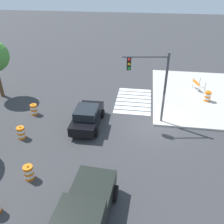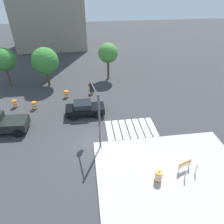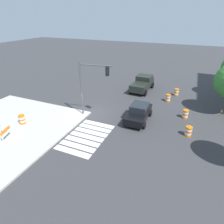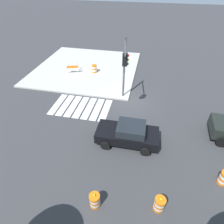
{
  "view_description": "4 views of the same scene",
  "coord_description": "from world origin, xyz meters",
  "px_view_note": "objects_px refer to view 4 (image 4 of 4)",
  "views": [
    {
      "loc": [
        -15.6,
        0.96,
        10.32
      ],
      "look_at": [
        -0.46,
        3.17,
        1.26
      ],
      "focal_mm": 37.91,
      "sensor_mm": 36.0,
      "label": 1
    },
    {
      "loc": [
        -0.21,
        -14.48,
        13.38
      ],
      "look_at": [
        2.09,
        2.49,
        1.8
      ],
      "focal_mm": 32.86,
      "sensor_mm": 36.0,
      "label": 2
    },
    {
      "loc": [
        15.72,
        9.27,
        9.47
      ],
      "look_at": [
        0.01,
        2.47,
        0.66
      ],
      "focal_mm": 30.36,
      "sensor_mm": 36.0,
      "label": 3
    },
    {
      "loc": [
        -1.51,
        14.31,
        10.02
      ],
      "look_at": [
        0.94,
        2.84,
        0.74
      ],
      "focal_mm": 29.87,
      "sensor_mm": 36.0,
      "label": 4
    }
  ],
  "objects_px": {
    "traffic_barrel_median_near": "(95,200)",
    "traffic_light_pole": "(125,64)",
    "construction_barricade": "(73,68)",
    "traffic_barrel_near_corner": "(224,178)",
    "traffic_barrel_on_sidewalk": "(94,69)",
    "traffic_barrel_median_far": "(159,204)",
    "sports_car": "(128,134)"
  },
  "relations": [
    {
      "from": "traffic_barrel_on_sidewalk",
      "to": "construction_barricade",
      "type": "bearing_deg",
      "value": 12.65
    },
    {
      "from": "construction_barricade",
      "to": "traffic_light_pole",
      "type": "distance_m",
      "value": 8.86
    },
    {
      "from": "traffic_light_pole",
      "to": "traffic_barrel_near_corner",
      "type": "bearing_deg",
      "value": 136.6
    },
    {
      "from": "traffic_barrel_on_sidewalk",
      "to": "construction_barricade",
      "type": "distance_m",
      "value": 2.49
    },
    {
      "from": "traffic_barrel_median_far",
      "to": "traffic_barrel_median_near",
      "type": "bearing_deg",
      "value": 8.8
    },
    {
      "from": "traffic_barrel_median_near",
      "to": "traffic_light_pole",
      "type": "distance_m",
      "value": 9.98
    },
    {
      "from": "traffic_barrel_near_corner",
      "to": "traffic_barrel_median_far",
      "type": "bearing_deg",
      "value": 32.26
    },
    {
      "from": "traffic_barrel_median_far",
      "to": "traffic_barrel_on_sidewalk",
      "type": "height_order",
      "value": "traffic_barrel_on_sidewalk"
    },
    {
      "from": "sports_car",
      "to": "construction_barricade",
      "type": "distance_m",
      "value": 12.19
    },
    {
      "from": "traffic_barrel_on_sidewalk",
      "to": "construction_barricade",
      "type": "xyz_separation_m",
      "value": [
        2.43,
        0.54,
        0.12
      ]
    },
    {
      "from": "traffic_barrel_median_far",
      "to": "traffic_barrel_near_corner",
      "type": "bearing_deg",
      "value": -147.74
    },
    {
      "from": "sports_car",
      "to": "traffic_barrel_near_corner",
      "type": "bearing_deg",
      "value": 160.86
    },
    {
      "from": "sports_car",
      "to": "traffic_barrel_on_sidewalk",
      "type": "distance_m",
      "value": 11.29
    },
    {
      "from": "sports_car",
      "to": "traffic_barrel_median_near",
      "type": "bearing_deg",
      "value": 78.02
    },
    {
      "from": "sports_car",
      "to": "traffic_barrel_on_sidewalk",
      "type": "relative_size",
      "value": 4.24
    },
    {
      "from": "traffic_light_pole",
      "to": "traffic_barrel_median_far",
      "type": "bearing_deg",
      "value": 110.69
    },
    {
      "from": "sports_car",
      "to": "traffic_barrel_median_near",
      "type": "xyz_separation_m",
      "value": [
        1.02,
        4.82,
        -0.36
      ]
    },
    {
      "from": "traffic_barrel_median_near",
      "to": "traffic_barrel_on_sidewalk",
      "type": "relative_size",
      "value": 1.0
    },
    {
      "from": "traffic_barrel_median_near",
      "to": "traffic_light_pole",
      "type": "relative_size",
      "value": 0.19
    },
    {
      "from": "traffic_barrel_median_near",
      "to": "traffic_barrel_median_far",
      "type": "height_order",
      "value": "same"
    },
    {
      "from": "traffic_barrel_median_near",
      "to": "construction_barricade",
      "type": "bearing_deg",
      "value": -64.54
    },
    {
      "from": "traffic_barrel_median_near",
      "to": "construction_barricade",
      "type": "height_order",
      "value": "construction_barricade"
    },
    {
      "from": "sports_car",
      "to": "traffic_light_pole",
      "type": "height_order",
      "value": "traffic_light_pole"
    },
    {
      "from": "traffic_barrel_near_corner",
      "to": "traffic_barrel_on_sidewalk",
      "type": "height_order",
      "value": "traffic_barrel_on_sidewalk"
    },
    {
      "from": "construction_barricade",
      "to": "traffic_light_pole",
      "type": "xyz_separation_m",
      "value": [
        -6.7,
        4.85,
        3.19
      ]
    },
    {
      "from": "traffic_barrel_near_corner",
      "to": "construction_barricade",
      "type": "distance_m",
      "value": 17.8
    },
    {
      "from": "construction_barricade",
      "to": "traffic_barrel_median_far",
      "type": "bearing_deg",
      "value": 126.23
    },
    {
      "from": "sports_car",
      "to": "traffic_barrel_near_corner",
      "type": "distance_m",
      "value": 6.21
    },
    {
      "from": "sports_car",
      "to": "traffic_barrel_near_corner",
      "type": "xyz_separation_m",
      "value": [
        -5.86,
        2.03,
        -0.36
      ]
    },
    {
      "from": "sports_car",
      "to": "construction_barricade",
      "type": "xyz_separation_m",
      "value": [
        7.79,
        -9.39,
        -0.09
      ]
    },
    {
      "from": "traffic_light_pole",
      "to": "traffic_barrel_on_sidewalk",
      "type": "bearing_deg",
      "value": -51.63
    },
    {
      "from": "construction_barricade",
      "to": "sports_car",
      "type": "bearing_deg",
      "value": 129.68
    }
  ]
}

